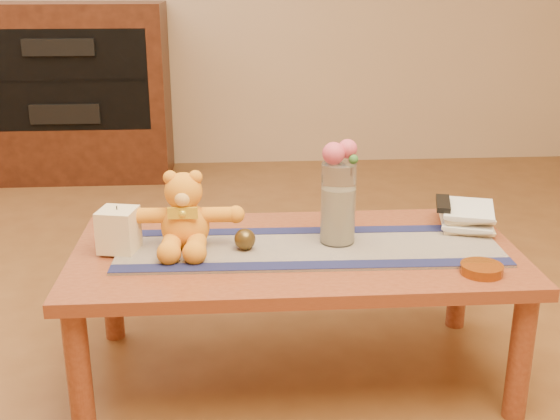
{
  "coord_description": "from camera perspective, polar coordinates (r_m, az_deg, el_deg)",
  "views": [
    {
      "loc": [
        -0.19,
        -2.04,
        1.28
      ],
      "look_at": [
        -0.05,
        0.0,
        0.58
      ],
      "focal_mm": 44.73,
      "sensor_mm": 36.0,
      "label": 1
    }
  ],
  "objects": [
    {
      "name": "floor",
      "position": [
        2.41,
        1.22,
        -13.11
      ],
      "size": [
        5.5,
        5.5,
        0.0
      ],
      "primitive_type": "plane",
      "color": "brown",
      "rests_on": "ground"
    },
    {
      "name": "book_upper",
      "position": [
        2.45,
        12.98,
        -0.18
      ],
      "size": [
        0.2,
        0.25,
        0.02
      ],
      "primitive_type": "imported",
      "rotation": [
        0.0,
        0.0,
        -0.15
      ],
      "color": "#F9E7C1",
      "rests_on": "book_lower"
    },
    {
      "name": "persian_runner",
      "position": [
        2.2,
        2.44,
        -3.13
      ],
      "size": [
        1.21,
        0.38,
        0.01
      ],
      "primitive_type": "cube",
      "rotation": [
        0.0,
        0.0,
        -0.02
      ],
      "color": "#1F1947",
      "rests_on": "coffee_table_top"
    },
    {
      "name": "teddy_bear",
      "position": [
        2.19,
        -7.81,
        -0.07
      ],
      "size": [
        0.35,
        0.29,
        0.23
      ],
      "primitive_type": null,
      "rotation": [
        0.0,
        0.0,
        -0.03
      ],
      "color": "orange",
      "rests_on": "persian_runner"
    },
    {
      "name": "pillar_candle",
      "position": [
        2.21,
        -13.07,
        -1.59
      ],
      "size": [
        0.13,
        0.13,
        0.13
      ],
      "primitive_type": "cube",
      "rotation": [
        0.0,
        0.0,
        -0.22
      ],
      "color": "beige",
      "rests_on": "persian_runner"
    },
    {
      "name": "glass_vase",
      "position": [
        2.2,
        4.78,
        0.54
      ],
      "size": [
        0.11,
        0.11,
        0.26
      ],
      "primitive_type": "cylinder",
      "color": "silver",
      "rests_on": "persian_runner"
    },
    {
      "name": "cabinet_cavity",
      "position": [
        4.44,
        -17.36,
        10.07
      ],
      "size": [
        1.02,
        0.03,
        0.61
      ],
      "primitive_type": "cube",
      "color": "black",
      "rests_on": "media_cabinet"
    },
    {
      "name": "bronze_ball",
      "position": [
        2.17,
        -2.89,
        -2.4
      ],
      "size": [
        0.07,
        0.07,
        0.07
      ],
      "primitive_type": "sphere",
      "rotation": [
        0.0,
        0.0,
        -0.0
      ],
      "color": "#4A3818",
      "rests_on": "persian_runner"
    },
    {
      "name": "book_top",
      "position": [
        2.44,
        13.25,
        0.19
      ],
      "size": [
        0.22,
        0.26,
        0.02
      ],
      "primitive_type": "imported",
      "rotation": [
        0.0,
        0.0,
        -0.31
      ],
      "color": "#F9E7C1",
      "rests_on": "book_upper"
    },
    {
      "name": "amber_dish",
      "position": [
        2.11,
        16.16,
        -4.66
      ],
      "size": [
        0.16,
        0.16,
        0.03
      ],
      "primitive_type": "cylinder",
      "rotation": [
        0.0,
        0.0,
        0.32
      ],
      "color": "#BF5914",
      "rests_on": "coffee_table_top"
    },
    {
      "name": "tv_remote",
      "position": [
        2.42,
        13.19,
        0.52
      ],
      "size": [
        0.08,
        0.17,
        0.02
      ],
      "primitive_type": "cube",
      "rotation": [
        0.0,
        0.0,
        -0.26
      ],
      "color": "black",
      "rests_on": "book_top"
    },
    {
      "name": "coffee_table_top",
      "position": [
        2.21,
        1.29,
        -3.64
      ],
      "size": [
        1.4,
        0.7,
        0.04
      ],
      "primitive_type": "cube",
      "color": "maroon",
      "rests_on": "floor"
    },
    {
      "name": "blue_flower_back",
      "position": [
        2.19,
        5.01,
        4.76
      ],
      "size": [
        0.04,
        0.04,
        0.04
      ],
      "primitive_type": "sphere",
      "color": "#475899",
      "rests_on": "glass_vase"
    },
    {
      "name": "potpourri_fill",
      "position": [
        2.21,
        4.75,
        -0.42
      ],
      "size": [
        0.09,
        0.09,
        0.18
      ],
      "primitive_type": "cylinder",
      "color": "beige",
      "rests_on": "glass_vase"
    },
    {
      "name": "stereo_lower",
      "position": [
        4.57,
        -16.83,
        7.83
      ],
      "size": [
        0.42,
        0.28,
        0.12
      ],
      "primitive_type": "cube",
      "color": "black",
      "rests_on": "media_cabinet"
    },
    {
      "name": "runner_border_near",
      "position": [
        2.07,
        2.79,
        -4.51
      ],
      "size": [
        1.2,
        0.09,
        0.0
      ],
      "primitive_type": "cube",
      "rotation": [
        0.0,
        0.0,
        -0.02
      ],
      "color": "#161943",
      "rests_on": "persian_runner"
    },
    {
      "name": "table_leg_fr",
      "position": [
        2.21,
        19.06,
        -11.28
      ],
      "size": [
        0.07,
        0.07,
        0.41
      ],
      "primitive_type": "cylinder",
      "color": "maroon",
      "rests_on": "floor"
    },
    {
      "name": "book_lower",
      "position": [
        2.45,
        13.21,
        -0.67
      ],
      "size": [
        0.23,
        0.27,
        0.02
      ],
      "primitive_type": "imported",
      "rotation": [
        0.0,
        0.0,
        -0.35
      ],
      "color": "#F9E7C1",
      "rests_on": "book_bottom"
    },
    {
      "name": "candle_wick",
      "position": [
        2.19,
        -13.21,
        0.18
      ],
      "size": [
        0.0,
        0.0,
        0.01
      ],
      "primitive_type": "cylinder",
      "rotation": [
        0.0,
        0.0,
        -0.22
      ],
      "color": "black",
      "rests_on": "pillar_candle"
    },
    {
      "name": "media_cabinet",
      "position": [
        4.68,
        -16.6,
        9.2
      ],
      "size": [
        1.2,
        0.5,
        1.1
      ],
      "primitive_type": "cube",
      "color": "black",
      "rests_on": "floor"
    },
    {
      "name": "table_leg_br",
      "position": [
        2.69,
        14.41,
        -5.22
      ],
      "size": [
        0.07,
        0.07,
        0.41
      ],
      "primitive_type": "cylinder",
      "color": "maroon",
      "rests_on": "floor"
    },
    {
      "name": "table_leg_fl",
      "position": [
        2.1,
        -16.12,
        -12.72
      ],
      "size": [
        0.07,
        0.07,
        0.41
      ],
      "primitive_type": "cylinder",
      "color": "maroon",
      "rests_on": "floor"
    },
    {
      "name": "table_leg_bl",
      "position": [
        2.6,
        -13.62,
        -6.05
      ],
      "size": [
        0.07,
        0.07,
        0.41
      ],
      "primitive_type": "cylinder",
      "color": "maroon",
      "rests_on": "floor"
    },
    {
      "name": "leaf_sprig",
      "position": [
        2.15,
        6.02,
        4.15
      ],
      "size": [
        0.03,
        0.03,
        0.03
      ],
      "primitive_type": "sphere",
      "color": "#33662D",
      "rests_on": "glass_vase"
    },
    {
      "name": "stereo_upper",
      "position": [
        4.52,
        -17.31,
        12.75
      ],
      "size": [
        0.42,
        0.28,
        0.1
      ],
      "primitive_type": "cube",
      "color": "black",
      "rests_on": "media_cabinet"
    },
    {
      "name": "cabinet_shelf",
      "position": [
        4.52,
        -17.12,
        10.24
      ],
      "size": [
        1.02,
        0.2,
        0.02
      ],
      "primitive_type": "cube",
      "color": "black",
      "rests_on": "media_cabinet"
    },
    {
      "name": "rose_right",
      "position": [
        2.16,
        5.54,
        5.0
      ],
      "size": [
        0.06,
        0.06,
        0.06
      ],
      "primitive_type": "sphere",
      "color": "#C6465D",
      "rests_on": "glass_vase"
    },
    {
      "name": "book_bottom",
      "position": [
        2.46,
        13.06,
        -1.05
      ],
      "size": [
        0.21,
        0.25,
        0.02
      ],
      "primitive_type": "imported",
      "rotation": [
        0.0,
        0.0,
        -0.21
      ],
      "color": "#F9E7C1",
      "rests_on": "coffee_table_top"
    },
    {
      "name": "rose_left",
      "position": [
        2.14,
        4.41,
        4.64
      ],
      "size": [
        0.07,
        0.07,
        0.07
      ],
      "primitive_type": "sphere",
      "color": "#C6465D",
      "rests_on": "glass_vase"
    },
    {
      "name": "blue_flower_side",
      "position": [
        2.17,
        4.02,
        4.45
      ],
      "size": [
        0.04,
        0.04,
        0.04
      ],
      "primitive_type": "sphere",
      "color": "#475899",
      "rests_on": "glass_vase"
    },
    {
      "name": "runner_border_far",
      "position": [
        2.33,
        2.13,
        -1.68
      ],
      "size": [
        1.2,
        0.09,
        0.0
      ],
      "primitive_type": "cube",
      "rotation": [
        0.0,
        0.0,
        -0.02
      ],
      "color": "#161943",
      "rests_on": "persian_runner"
    }
  ]
}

